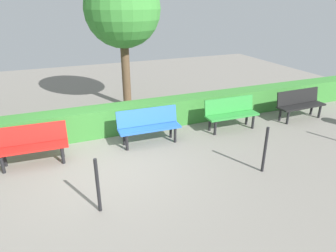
# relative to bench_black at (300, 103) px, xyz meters

# --- Properties ---
(ground_plane) EXTENTS (22.00, 22.00, 0.00)m
(ground_plane) POSITION_rel_bench_black_xyz_m (5.93, 0.58, -0.48)
(ground_plane) COLOR gray
(bench_black) EXTENTS (1.56, 0.49, 0.86)m
(bench_black) POSITION_rel_bench_black_xyz_m (0.00, 0.00, 0.00)
(bench_black) COLOR black
(bench_black) RESTS_ON ground_plane
(bench_green) EXTENTS (1.50, 0.48, 0.86)m
(bench_green) POSITION_rel_bench_black_xyz_m (2.32, -0.11, -0.00)
(bench_green) COLOR #2D8C38
(bench_green) RESTS_ON ground_plane
(bench_blue) EXTENTS (1.54, 0.50, 0.86)m
(bench_blue) POSITION_rel_bench_black_xyz_m (4.68, -0.12, -0.00)
(bench_blue) COLOR blue
(bench_blue) RESTS_ON ground_plane
(bench_red) EXTENTS (1.49, 0.51, 0.86)m
(bench_red) POSITION_rel_bench_black_xyz_m (7.33, -0.08, -0.00)
(bench_red) COLOR red
(bench_red) RESTS_ON ground_plane
(hedge_row) EXTENTS (18.00, 0.61, 0.73)m
(hedge_row) POSITION_rel_bench_black_xyz_m (4.83, -1.08, -0.12)
(hedge_row) COLOR #387F33
(hedge_row) RESTS_ON ground_plane
(tree_near) EXTENTS (2.31, 2.31, 4.20)m
(tree_near) POSITION_rel_bench_black_xyz_m (4.45, -3.06, 2.54)
(tree_near) COLOR brown
(tree_near) RESTS_ON ground_plane
(railing_post_mid) EXTENTS (0.06, 0.06, 1.00)m
(railing_post_mid) POSITION_rel_bench_black_xyz_m (2.93, 2.07, 0.02)
(railing_post_mid) COLOR black
(railing_post_mid) RESTS_ON ground_plane
(railing_post_far) EXTENTS (0.06, 0.06, 1.00)m
(railing_post_far) POSITION_rel_bench_black_xyz_m (6.30, 2.07, 0.02)
(railing_post_far) COLOR black
(railing_post_far) RESTS_ON ground_plane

